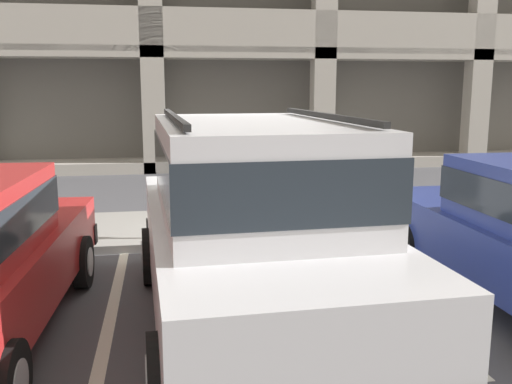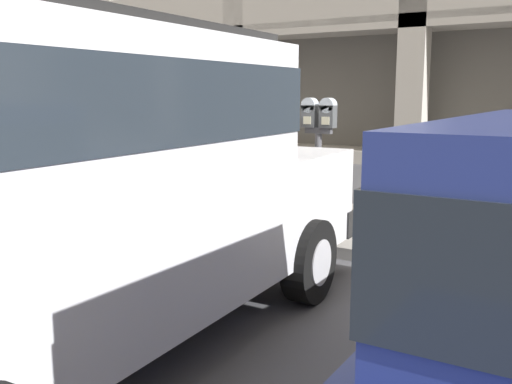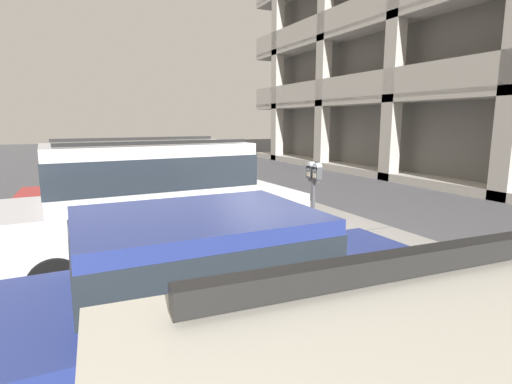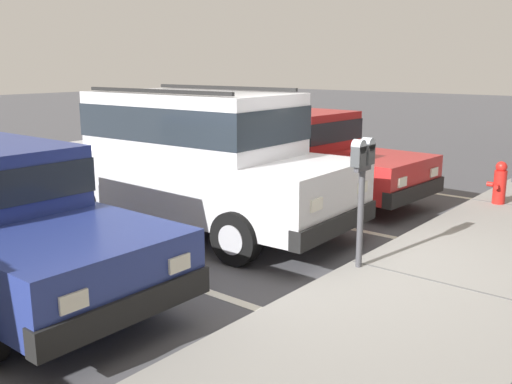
# 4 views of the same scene
# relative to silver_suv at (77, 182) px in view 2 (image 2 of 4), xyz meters

# --- Properties ---
(ground_plane) EXTENTS (80.00, 80.00, 0.10)m
(ground_plane) POSITION_rel_silver_suv_xyz_m (0.15, 2.50, -1.14)
(ground_plane) COLOR #4C4C51
(sidewalk) EXTENTS (40.00, 2.20, 0.12)m
(sidewalk) POSITION_rel_silver_suv_xyz_m (0.15, 3.80, -1.03)
(sidewalk) COLOR gray
(sidewalk) RESTS_ON ground_plane
(parking_stall_lines) EXTENTS (12.24, 4.80, 0.01)m
(parking_stall_lines) POSITION_rel_silver_suv_xyz_m (1.67, 1.10, -1.08)
(parking_stall_lines) COLOR silver
(parking_stall_lines) RESTS_ON ground_plane
(silver_suv) EXTENTS (2.16, 4.85, 2.03)m
(silver_suv) POSITION_rel_silver_suv_xyz_m (0.00, 0.00, 0.00)
(silver_suv) COLOR silver
(silver_suv) RESTS_ON ground_plane
(parking_meter_near) EXTENTS (0.35, 0.12, 1.46)m
(parking_meter_near) POSITION_rel_silver_suv_xyz_m (0.26, 2.85, 0.12)
(parking_meter_near) COLOR #47474C
(parking_meter_near) RESTS_ON sidewalk
(fire_hydrant) EXTENTS (0.30, 0.30, 0.70)m
(fire_hydrant) POSITION_rel_silver_suv_xyz_m (-3.82, 3.15, -0.62)
(fire_hydrant) COLOR red
(fire_hydrant) RESTS_ON sidewalk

